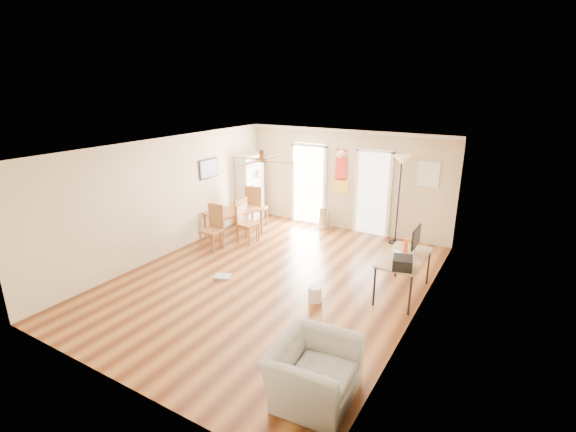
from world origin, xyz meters
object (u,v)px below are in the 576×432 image
Objects in this scene: dining_chair_far at (257,206)px; dining_chair_right_b at (247,224)px; printer at (402,263)px; bookshelf at (250,188)px; dining_chair_right_a at (248,222)px; torchiere_lamp at (398,200)px; computer_desk at (403,275)px; dining_table at (234,223)px; trash_can at (324,218)px; armchair at (313,372)px; wastebasket_a at (315,294)px; dining_chair_near at (211,228)px.

dining_chair_right_b is at bearing 100.64° from dining_chair_far.
bookshelf is at bearing 137.31° from printer.
dining_chair_right_a is (0.95, -1.45, -0.40)m from bookshelf.
torchiere_lamp is at bearing -65.34° from dining_chair_right_b.
computer_desk is (3.95, -0.66, -0.08)m from dining_chair_right_b.
printer is at bearing -16.40° from dining_table.
computer_desk is (2.79, -2.49, 0.07)m from trash_can.
torchiere_lamp is (3.58, 0.68, 0.50)m from dining_chair_far.
bookshelf is at bearing -170.49° from trash_can.
bookshelf is 1.69× the size of armchair.
computer_desk is at bearing -36.85° from bookshelf.
torchiere_lamp is (1.93, -0.03, 0.76)m from trash_can.
dining_table is 0.59m from dining_chair_right_b.
dining_chair_right_b is at bearing 147.72° from wastebasket_a.
dining_table is 1.28× the size of dining_chair_right_a.
dining_table is at bearing 72.98° from dining_chair_far.
bookshelf reaches higher than dining_chair_far.
dining_chair_near is at bearing -83.60° from dining_table.
bookshelf is 2.23m from trash_can.
armchair is at bearing -36.56° from dining_chair_near.
printer is 1.34× the size of wastebasket_a.
armchair is at bearing -140.84° from dining_chair_right_b.
dining_chair_right_b is at bearing 170.49° from computer_desk.
printer is at bearing -46.09° from trash_can.
dining_chair_right_a is at bearing -5.41° from dining_chair_right_b.
dining_chair_right_a is 5.36m from armchair.
printer is at bearing 21.73° from wastebasket_a.
dining_table is 4.58m from computer_desk.
printer is 2.70m from armchair.
trash_can is (2.11, 0.35, -0.62)m from bookshelf.
computer_desk is (4.50, -0.84, 0.04)m from dining_table.
dining_chair_far is 0.53× the size of torchiere_lamp.
dining_chair_far is at bearing 27.59° from dining_chair_right_a.
printer is at bearing -102.88° from dining_chair_right_a.
wastebasket_a is (3.25, -1.89, -0.20)m from dining_table.
computer_desk is 1.27× the size of armchair.
trash_can is at bearing 20.43° from armchair.
wastebasket_a is at bearing -96.38° from torchiere_lamp.
printer reaches higher than armchair.
printer is (4.05, -1.19, 0.32)m from dining_chair_right_a.
wastebasket_a is (2.70, -1.73, -0.39)m from dining_chair_right_a.
wastebasket_a is at bearing -140.08° from computer_desk.
dining_chair_right_b is 1.52× the size of trash_can.
dining_chair_right_a is 1.74× the size of trash_can.
trash_can is 2.16× the size of wastebasket_a.
trash_can is at bearing -169.58° from dining_chair_far.
trash_can is at bearing 57.57° from dining_chair_near.
dining_chair_near is (-0.44, -0.80, -0.00)m from dining_chair_right_a.
armchair is at bearing -93.69° from computer_desk.
torchiere_lamp is (3.09, 1.79, 0.61)m from dining_chair_right_b.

